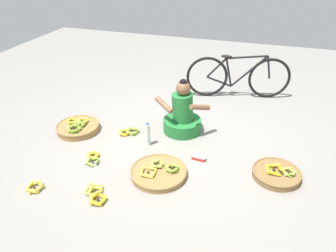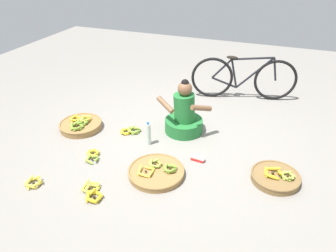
{
  "view_description": "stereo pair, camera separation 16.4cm",
  "coord_description": "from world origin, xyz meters",
  "px_view_note": "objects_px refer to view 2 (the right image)",
  "views": [
    {
      "loc": [
        0.99,
        -3.31,
        2.3
      ],
      "look_at": [
        0.0,
        -0.2,
        0.35
      ],
      "focal_mm": 33.41,
      "sensor_mm": 36.0,
      "label": 1
    },
    {
      "loc": [
        1.14,
        -3.26,
        2.3
      ],
      "look_at": [
        0.0,
        -0.2,
        0.35
      ],
      "focal_mm": 33.41,
      "sensor_mm": 36.0,
      "label": 2
    }
  ],
  "objects_px": {
    "banana_basket_near_vendor": "(156,172)",
    "loose_bananas_mid_right": "(93,155)",
    "bicycle_leaning": "(243,78)",
    "banana_basket_back_right": "(276,177)",
    "vendor_woman_front": "(184,116)",
    "water_bottle": "(148,134)",
    "banana_basket_front_center": "(81,125)",
    "loose_bananas_near_bicycle": "(33,182)",
    "packet_carton_stack": "(198,159)",
    "loose_bananas_front_right": "(130,131)",
    "loose_bananas_mid_left": "(92,192)"
  },
  "relations": [
    {
      "from": "banana_basket_front_center",
      "to": "loose_bananas_mid_right",
      "type": "relative_size",
      "value": 2.07
    },
    {
      "from": "loose_bananas_mid_right",
      "to": "loose_bananas_mid_left",
      "type": "height_order",
      "value": "loose_bananas_mid_left"
    },
    {
      "from": "bicycle_leaning",
      "to": "packet_carton_stack",
      "type": "xyz_separation_m",
      "value": [
        -0.2,
        -1.94,
        -0.33
      ]
    },
    {
      "from": "loose_bananas_front_right",
      "to": "loose_bananas_mid_left",
      "type": "bearing_deg",
      "value": -81.84
    },
    {
      "from": "banana_basket_near_vendor",
      "to": "loose_bananas_mid_right",
      "type": "xyz_separation_m",
      "value": [
        -0.86,
        0.04,
        -0.02
      ]
    },
    {
      "from": "water_bottle",
      "to": "packet_carton_stack",
      "type": "xyz_separation_m",
      "value": [
        0.7,
        -0.12,
        -0.12
      ]
    },
    {
      "from": "banana_basket_front_center",
      "to": "banana_basket_back_right",
      "type": "relative_size",
      "value": 1.09
    },
    {
      "from": "banana_basket_near_vendor",
      "to": "packet_carton_stack",
      "type": "height_order",
      "value": "banana_basket_near_vendor"
    },
    {
      "from": "loose_bananas_mid_right",
      "to": "loose_bananas_front_right",
      "type": "height_order",
      "value": "loose_bananas_front_right"
    },
    {
      "from": "loose_bananas_front_right",
      "to": "water_bottle",
      "type": "bearing_deg",
      "value": -26.22
    },
    {
      "from": "banana_basket_near_vendor",
      "to": "loose_bananas_mid_right",
      "type": "relative_size",
      "value": 2.26
    },
    {
      "from": "vendor_woman_front",
      "to": "packet_carton_stack",
      "type": "xyz_separation_m",
      "value": [
        0.37,
        -0.59,
        -0.22
      ]
    },
    {
      "from": "banana_basket_back_right",
      "to": "banana_basket_near_vendor",
      "type": "height_order",
      "value": "banana_basket_back_right"
    },
    {
      "from": "vendor_woman_front",
      "to": "loose_bananas_front_right",
      "type": "distance_m",
      "value": 0.77
    },
    {
      "from": "bicycle_leaning",
      "to": "banana_basket_front_center",
      "type": "height_order",
      "value": "bicycle_leaning"
    },
    {
      "from": "loose_bananas_front_right",
      "to": "vendor_woman_front",
      "type": "bearing_deg",
      "value": 23.19
    },
    {
      "from": "banana_basket_back_right",
      "to": "water_bottle",
      "type": "xyz_separation_m",
      "value": [
        -1.6,
        0.17,
        0.1
      ]
    },
    {
      "from": "banana_basket_near_vendor",
      "to": "water_bottle",
      "type": "distance_m",
      "value": 0.64
    },
    {
      "from": "banana_basket_back_right",
      "to": "water_bottle",
      "type": "bearing_deg",
      "value": 173.97
    },
    {
      "from": "loose_bananas_front_right",
      "to": "loose_bananas_mid_left",
      "type": "distance_m",
      "value": 1.25
    },
    {
      "from": "vendor_woman_front",
      "to": "loose_bananas_mid_right",
      "type": "distance_m",
      "value": 1.31
    },
    {
      "from": "bicycle_leaning",
      "to": "banana_basket_back_right",
      "type": "bearing_deg",
      "value": -70.64
    },
    {
      "from": "loose_bananas_mid_right",
      "to": "loose_bananas_front_right",
      "type": "relative_size",
      "value": 0.99
    },
    {
      "from": "loose_bananas_mid_right",
      "to": "loose_bananas_front_right",
      "type": "bearing_deg",
      "value": 75.38
    },
    {
      "from": "bicycle_leaning",
      "to": "water_bottle",
      "type": "height_order",
      "value": "bicycle_leaning"
    },
    {
      "from": "loose_bananas_near_bicycle",
      "to": "packet_carton_stack",
      "type": "relative_size",
      "value": 1.28
    },
    {
      "from": "banana_basket_front_center",
      "to": "water_bottle",
      "type": "distance_m",
      "value": 1.06
    },
    {
      "from": "loose_bananas_front_right",
      "to": "packet_carton_stack",
      "type": "height_order",
      "value": "loose_bananas_front_right"
    },
    {
      "from": "banana_basket_front_center",
      "to": "loose_bananas_near_bicycle",
      "type": "bearing_deg",
      "value": -80.63
    },
    {
      "from": "bicycle_leaning",
      "to": "loose_bananas_near_bicycle",
      "type": "xyz_separation_m",
      "value": [
        -1.76,
        -2.99,
        -0.33
      ]
    },
    {
      "from": "banana_basket_near_vendor",
      "to": "vendor_woman_front",
      "type": "bearing_deg",
      "value": 90.23
    },
    {
      "from": "banana_basket_front_center",
      "to": "loose_bananas_mid_left",
      "type": "bearing_deg",
      "value": -51.2
    },
    {
      "from": "loose_bananas_mid_right",
      "to": "loose_bananas_near_bicycle",
      "type": "distance_m",
      "value": 0.74
    },
    {
      "from": "banana_basket_back_right",
      "to": "water_bottle",
      "type": "relative_size",
      "value": 1.66
    },
    {
      "from": "loose_bananas_front_right",
      "to": "packet_carton_stack",
      "type": "distance_m",
      "value": 1.1
    },
    {
      "from": "loose_bananas_front_right",
      "to": "loose_bananas_mid_left",
      "type": "relative_size",
      "value": 0.93
    },
    {
      "from": "bicycle_leaning",
      "to": "loose_bananas_mid_left",
      "type": "height_order",
      "value": "bicycle_leaning"
    },
    {
      "from": "banana_basket_back_right",
      "to": "loose_bananas_mid_left",
      "type": "xyz_separation_m",
      "value": [
        -1.78,
        -0.9,
        -0.02
      ]
    },
    {
      "from": "bicycle_leaning",
      "to": "banana_basket_front_center",
      "type": "bearing_deg",
      "value": -137.52
    },
    {
      "from": "vendor_woman_front",
      "to": "water_bottle",
      "type": "height_order",
      "value": "vendor_woman_front"
    },
    {
      "from": "loose_bananas_mid_right",
      "to": "water_bottle",
      "type": "relative_size",
      "value": 0.88
    },
    {
      "from": "bicycle_leaning",
      "to": "packet_carton_stack",
      "type": "relative_size",
      "value": 9.75
    },
    {
      "from": "banana_basket_front_center",
      "to": "bicycle_leaning",
      "type": "bearing_deg",
      "value": 42.48
    },
    {
      "from": "loose_bananas_near_bicycle",
      "to": "vendor_woman_front",
      "type": "bearing_deg",
      "value": 54.0
    },
    {
      "from": "banana_basket_near_vendor",
      "to": "water_bottle",
      "type": "xyz_separation_m",
      "value": [
        -0.33,
        0.54,
        0.11
      ]
    },
    {
      "from": "loose_bananas_front_right",
      "to": "banana_basket_near_vendor",
      "type": "bearing_deg",
      "value": -46.08
    },
    {
      "from": "loose_bananas_mid_right",
      "to": "packet_carton_stack",
      "type": "height_order",
      "value": "loose_bananas_mid_right"
    },
    {
      "from": "banana_basket_back_right",
      "to": "loose_bananas_front_right",
      "type": "distance_m",
      "value": 1.99
    },
    {
      "from": "bicycle_leaning",
      "to": "loose_bananas_mid_right",
      "type": "xyz_separation_m",
      "value": [
        -1.43,
        -2.32,
        -0.33
      ]
    },
    {
      "from": "water_bottle",
      "to": "vendor_woman_front",
      "type": "bearing_deg",
      "value": 54.92
    }
  ]
}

